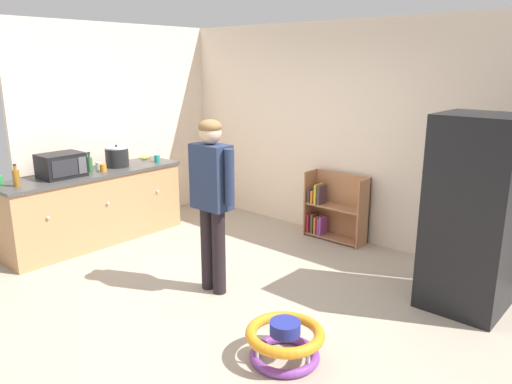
% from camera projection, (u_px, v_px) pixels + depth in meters
% --- Properties ---
extents(ground_plane, '(12.00, 12.00, 0.00)m').
position_uv_depth(ground_plane, '(214.00, 295.00, 4.77)').
color(ground_plane, '#AFA18D').
rests_on(ground_plane, ground).
extents(back_wall, '(5.20, 0.06, 2.70)m').
position_uv_depth(back_wall, '(346.00, 133.00, 6.12)').
color(back_wall, beige).
rests_on(back_wall, ground).
extents(left_side_wall, '(0.06, 2.99, 2.70)m').
position_uv_depth(left_side_wall, '(120.00, 127.00, 6.68)').
color(left_side_wall, '#F3E0C7').
rests_on(left_side_wall, ground).
extents(kitchen_counter, '(0.65, 2.27, 0.90)m').
position_uv_depth(kitchen_counter, '(94.00, 207.00, 6.11)').
color(kitchen_counter, tan).
rests_on(kitchen_counter, ground).
extents(refrigerator, '(0.73, 0.68, 1.78)m').
position_uv_depth(refrigerator, '(472.00, 214.00, 4.36)').
color(refrigerator, black).
rests_on(refrigerator, ground).
extents(bookshelf, '(0.80, 0.28, 0.85)m').
position_uv_depth(bookshelf, '(333.00, 210.00, 6.25)').
color(bookshelf, '#AB734D').
rests_on(bookshelf, ground).
extents(standing_person, '(0.57, 0.22, 1.70)m').
position_uv_depth(standing_person, '(212.00, 191.00, 4.62)').
color(standing_person, black).
rests_on(standing_person, ground).
extents(baby_walker, '(0.60, 0.60, 0.32)m').
position_uv_depth(baby_walker, '(285.00, 341.00, 3.70)').
color(baby_walker, '#7A3C96').
rests_on(baby_walker, ground).
extents(microwave, '(0.37, 0.48, 0.28)m').
position_uv_depth(microwave, '(61.00, 165.00, 5.69)').
color(microwave, black).
rests_on(microwave, kitchen_counter).
extents(crock_pot, '(0.30, 0.30, 0.29)m').
position_uv_depth(crock_pot, '(117.00, 157.00, 6.27)').
color(crock_pot, black).
rests_on(crock_pot, kitchen_counter).
extents(banana_bunch, '(0.12, 0.16, 0.04)m').
position_uv_depth(banana_bunch, '(145.00, 157.00, 6.77)').
color(banana_bunch, yellow).
rests_on(banana_bunch, kitchen_counter).
extents(green_glass_bottle, '(0.07, 0.07, 0.25)m').
position_uv_depth(green_glass_bottle, '(90.00, 164.00, 5.97)').
color(green_glass_bottle, '#33753D').
rests_on(green_glass_bottle, kitchen_counter).
extents(amber_bottle, '(0.07, 0.07, 0.25)m').
position_uv_depth(amber_bottle, '(16.00, 177.00, 5.27)').
color(amber_bottle, '#9E661E').
rests_on(amber_bottle, kitchen_counter).
extents(white_cup, '(0.08, 0.08, 0.09)m').
position_uv_depth(white_cup, '(99.00, 166.00, 6.12)').
color(white_cup, white).
rests_on(white_cup, kitchen_counter).
extents(orange_cup, '(0.08, 0.08, 0.09)m').
position_uv_depth(orange_cup, '(103.00, 168.00, 6.00)').
color(orange_cup, orange).
rests_on(orange_cup, kitchen_counter).
extents(teal_cup, '(0.08, 0.08, 0.09)m').
position_uv_depth(teal_cup, '(157.00, 159.00, 6.58)').
color(teal_cup, teal).
rests_on(teal_cup, kitchen_counter).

